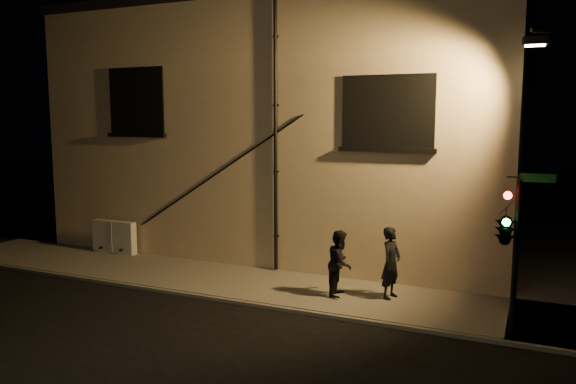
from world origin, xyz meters
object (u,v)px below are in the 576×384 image
at_px(pedestrian_a, 391,263).
at_px(traffic_signal, 506,227).
at_px(utility_cabinet, 114,237).
at_px(pedestrian_b, 340,263).

height_order(pedestrian_a, traffic_signal, traffic_signal).
xyz_separation_m(utility_cabinet, traffic_signal, (12.88, -2.51, 1.82)).
xyz_separation_m(utility_cabinet, pedestrian_a, (10.06, -0.97, 0.37)).
bearing_deg(pedestrian_a, utility_cabinet, 97.67).
bearing_deg(pedestrian_b, traffic_signal, -111.43).
relative_size(utility_cabinet, pedestrian_a, 0.91).
bearing_deg(traffic_signal, pedestrian_a, 151.41).
height_order(pedestrian_a, pedestrian_b, pedestrian_a).
bearing_deg(utility_cabinet, traffic_signal, -11.05).
bearing_deg(utility_cabinet, pedestrian_b, -8.42).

